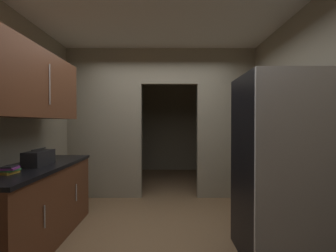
# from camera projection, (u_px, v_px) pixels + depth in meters

# --- Properties ---
(ground) EXTENTS (20.00, 20.00, 0.00)m
(ground) POSITION_uv_depth(u_px,v_px,m) (157.00, 241.00, 2.56)
(ground) COLOR brown
(kitchen_overhead_slab) EXTENTS (3.84, 7.03, 0.06)m
(kitchen_overhead_slab) POSITION_uv_depth(u_px,v_px,m) (159.00, 21.00, 2.97)
(kitchen_overhead_slab) COLOR silver
(kitchen_partition) EXTENTS (3.44, 0.12, 2.74)m
(kitchen_partition) POSITION_uv_depth(u_px,v_px,m) (159.00, 118.00, 4.05)
(kitchen_partition) COLOR gray
(kitchen_partition) RESTS_ON ground
(adjoining_room_shell) EXTENTS (3.44, 2.45, 2.74)m
(adjoining_room_shell) POSITION_uv_depth(u_px,v_px,m) (163.00, 123.00, 5.76)
(adjoining_room_shell) COLOR gray
(adjoining_room_shell) RESTS_ON ground
(refrigerator) EXTENTS (0.86, 0.75, 1.86)m
(refrigerator) POSITION_uv_depth(u_px,v_px,m) (284.00, 167.00, 2.23)
(refrigerator) COLOR black
(refrigerator) RESTS_ON ground
(lower_cabinet_run) EXTENTS (0.66, 1.67, 0.89)m
(lower_cabinet_run) POSITION_uv_depth(u_px,v_px,m) (35.00, 205.00, 2.49)
(lower_cabinet_run) COLOR brown
(lower_cabinet_run) RESTS_ON ground
(upper_cabinet_counterside) EXTENTS (0.36, 1.50, 0.76)m
(upper_cabinet_counterside) POSITION_uv_depth(u_px,v_px,m) (34.00, 84.00, 2.47)
(upper_cabinet_counterside) COLOR brown
(boombox) EXTENTS (0.20, 0.37, 0.19)m
(boombox) POSITION_uv_depth(u_px,v_px,m) (39.00, 158.00, 2.52)
(boombox) COLOR black
(boombox) RESTS_ON lower_cabinet_run
(book_stack) EXTENTS (0.15, 0.16, 0.08)m
(book_stack) POSITION_uv_depth(u_px,v_px,m) (10.00, 170.00, 2.09)
(book_stack) COLOR gold
(book_stack) RESTS_ON lower_cabinet_run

